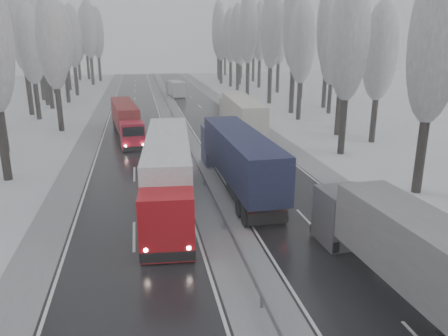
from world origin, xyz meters
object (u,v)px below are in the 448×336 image
object	(u,v)px
truck_cream_box	(241,113)
box_truck_distant	(176,88)
truck_blue_box	(237,155)
truck_grey_tarp	(429,264)
truck_red_red	(126,118)
truck_red_white	(168,168)

from	to	relation	value
truck_cream_box	box_truck_distant	size ratio (longest dim) A/B	2.15
truck_blue_box	truck_cream_box	world-z (taller)	truck_blue_box
truck_blue_box	truck_cream_box	bearing A→B (deg)	74.65
truck_grey_tarp	truck_red_red	xyz separation A→B (m)	(-12.36, 36.98, -0.21)
truck_blue_box	truck_red_white	world-z (taller)	truck_red_white
truck_cream_box	truck_red_white	world-z (taller)	truck_red_white
truck_cream_box	truck_red_red	world-z (taller)	truck_cream_box
truck_cream_box	truck_red_red	bearing A→B (deg)	173.46
truck_grey_tarp	box_truck_distant	bearing A→B (deg)	90.25
truck_grey_tarp	truck_red_red	bearing A→B (deg)	105.82
truck_blue_box	box_truck_distant	distance (m)	54.89
truck_red_white	truck_blue_box	bearing A→B (deg)	32.29
box_truck_distant	truck_red_white	bearing A→B (deg)	-101.51
box_truck_distant	truck_red_white	distance (m)	57.90
box_truck_distant	truck_red_white	size ratio (longest dim) A/B	0.45
truck_blue_box	truck_grey_tarp	bearing A→B (deg)	-78.34
box_truck_distant	truck_red_white	world-z (taller)	truck_red_white
truck_grey_tarp	truck_blue_box	distance (m)	17.34
box_truck_distant	truck_red_red	bearing A→B (deg)	-110.10
truck_blue_box	truck_red_white	bearing A→B (deg)	-153.73
truck_cream_box	box_truck_distant	world-z (taller)	truck_cream_box
truck_grey_tarp	truck_cream_box	world-z (taller)	truck_cream_box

